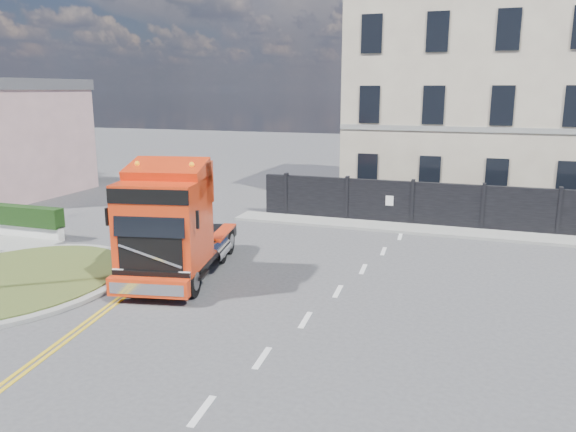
% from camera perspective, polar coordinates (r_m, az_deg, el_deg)
% --- Properties ---
extents(ground, '(120.00, 120.00, 0.00)m').
position_cam_1_polar(ground, '(18.56, -3.53, -6.21)').
color(ground, '#424244').
rests_on(ground, ground).
extents(traffic_island, '(6.80, 6.80, 0.17)m').
position_cam_1_polar(traffic_island, '(19.99, -26.05, -5.88)').
color(traffic_island, gray).
rests_on(traffic_island, ground).
extents(hoarding_fence, '(18.80, 0.25, 2.00)m').
position_cam_1_polar(hoarding_fence, '(25.68, 18.16, 0.83)').
color(hoarding_fence, black).
rests_on(hoarding_fence, ground).
extents(georgian_building, '(12.30, 10.30, 12.80)m').
position_cam_1_polar(georgian_building, '(32.69, 18.08, 11.70)').
color(georgian_building, beige).
rests_on(georgian_building, ground).
extents(pavement_far, '(20.00, 1.60, 0.12)m').
position_cam_1_polar(pavement_far, '(25.01, 16.70, -1.59)').
color(pavement_far, gray).
rests_on(pavement_far, ground).
extents(truck, '(3.57, 6.69, 3.80)m').
position_cam_1_polar(truck, '(18.12, -11.75, -1.32)').
color(truck, black).
rests_on(truck, ground).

